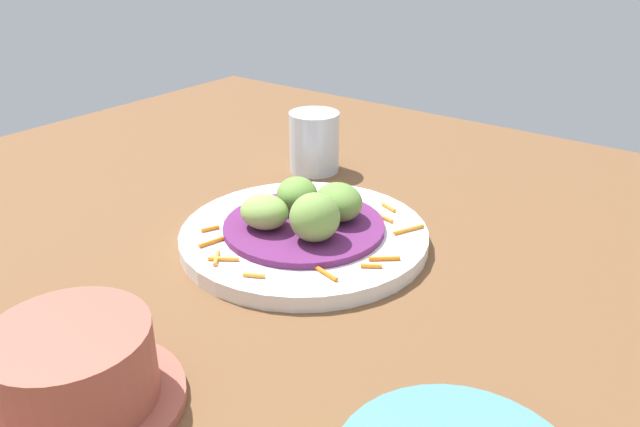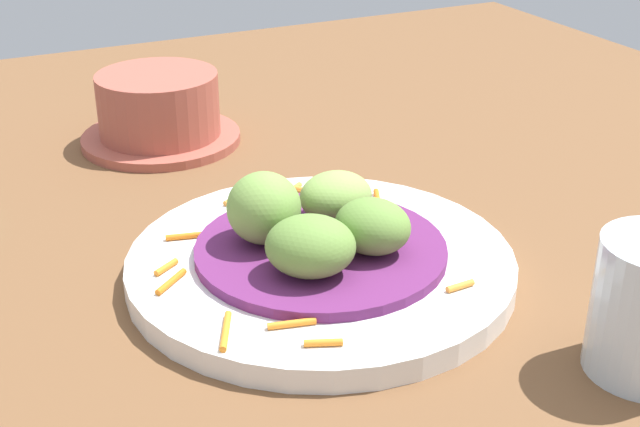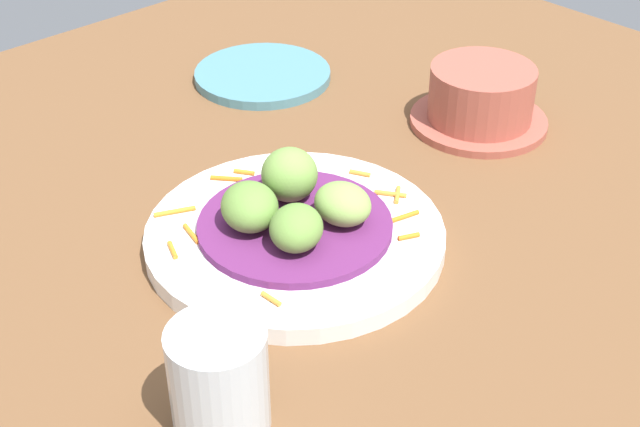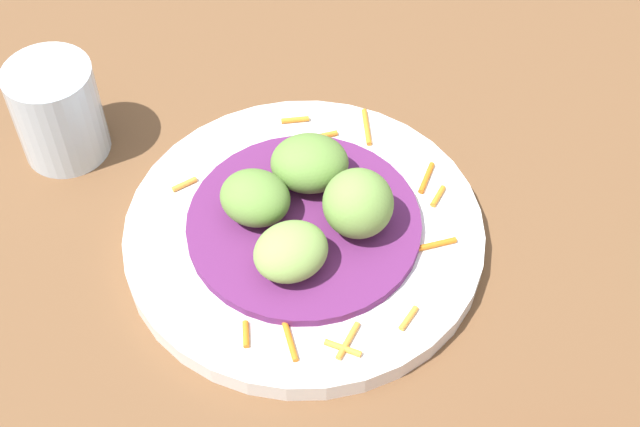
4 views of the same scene
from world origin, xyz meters
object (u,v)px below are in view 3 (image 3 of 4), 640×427
object	(u,v)px
main_plate	(295,236)
side_plate_small	(263,75)
guac_scoop_center	(339,202)
guac_scoop_back	(250,207)
guac_scoop_left	(300,230)
terracotta_bowl	(481,99)
guac_scoop_right	(289,175)
water_glass	(219,380)

from	to	relation	value
main_plate	side_plate_small	bearing A→B (deg)	-35.30
guac_scoop_center	side_plate_small	world-z (taller)	guac_scoop_center
guac_scoop_back	main_plate	bearing A→B (deg)	-125.40
guac_scoop_left	terracotta_bowl	size ratio (longest dim) A/B	0.35
guac_scoop_left	guac_scoop_right	xyz separation A→B (cm)	(5.93, -4.22, 0.59)
terracotta_bowl	guac_scoop_right	bearing A→B (deg)	88.90
guac_scoop_center	guac_scoop_right	size ratio (longest dim) A/B	1.04
guac_scoop_right	guac_scoop_back	size ratio (longest dim) A/B	0.88
guac_scoop_right	main_plate	bearing A→B (deg)	144.60
guac_scoop_left	guac_scoop_center	bearing A→B (deg)	-80.40
guac_scoop_left	guac_scoop_back	bearing A→B (deg)	9.60
guac_scoop_left	side_plate_small	xyz separation A→B (cm)	(28.54, -20.21, -3.47)
terracotta_bowl	main_plate	bearing A→B (deg)	95.18
main_plate	guac_scoop_right	world-z (taller)	guac_scoop_right
guac_scoop_left	side_plate_small	distance (cm)	35.14
guac_scoop_left	terracotta_bowl	world-z (taller)	terracotta_bowl
terracotta_bowl	guac_scoop_back	bearing A→B (deg)	90.71
guac_scoop_left	side_plate_small	world-z (taller)	guac_scoop_left
water_glass	guac_scoop_left	bearing A→B (deg)	-59.94
guac_scoop_center	guac_scoop_right	distance (cm)	5.19
guac_scoop_center	terracotta_bowl	bearing A→B (deg)	-79.35
guac_scoop_left	guac_scoop_right	bearing A→B (deg)	-35.40
terracotta_bowl	guac_scoop_center	bearing A→B (deg)	100.65
side_plate_small	main_plate	bearing A→B (deg)	144.70
guac_scoop_left	water_glass	world-z (taller)	water_glass
guac_scoop_center	terracotta_bowl	world-z (taller)	terracotta_bowl
guac_scoop_back	terracotta_bowl	world-z (taller)	terracotta_bowl
side_plate_small	guac_scoop_right	bearing A→B (deg)	144.72
main_plate	terracotta_bowl	size ratio (longest dim) A/B	1.78
guac_scoop_left	guac_scoop_right	world-z (taller)	guac_scoop_right
guac_scoop_right	terracotta_bowl	distance (cm)	25.33
guac_scoop_left	guac_scoop_back	distance (cm)	5.15
side_plate_small	water_glass	bearing A→B (deg)	136.77
guac_scoop_left	side_plate_small	size ratio (longest dim) A/B	0.32
main_plate	guac_scoop_center	bearing A→B (deg)	-125.40
guac_scoop_right	side_plate_small	world-z (taller)	guac_scoop_right
guac_scoop_right	guac_scoop_center	bearing A→B (deg)	-170.40
guac_scoop_left	guac_scoop_back	xyz separation A→B (cm)	(5.07, 0.86, 0.10)
guac_scoop_left	main_plate	bearing A→B (deg)	-35.40
guac_scoop_center	guac_scoop_right	xyz separation A→B (cm)	(5.07, 0.86, 0.67)
guac_scoop_center	water_glass	world-z (taller)	water_glass
guac_scoop_right	terracotta_bowl	bearing A→B (deg)	-91.10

